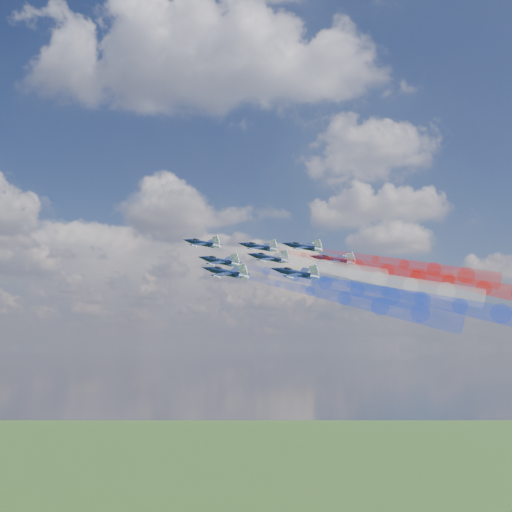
# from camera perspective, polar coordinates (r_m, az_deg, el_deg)

# --- Properties ---
(jet_lead) EXTENTS (17.29, 15.97, 9.87)m
(jet_lead) POSITION_cam_1_polar(r_m,az_deg,el_deg) (160.99, -5.30, 1.26)
(jet_lead) COLOR black
(trail_lead) EXTENTS (43.76, 25.09, 16.89)m
(trail_lead) POSITION_cam_1_polar(r_m,az_deg,el_deg) (145.65, 3.99, -0.49)
(trail_lead) COLOR white
(jet_inner_left) EXTENTS (17.29, 15.97, 9.87)m
(jet_inner_left) POSITION_cam_1_polar(r_m,az_deg,el_deg) (146.51, -3.58, -0.53)
(jet_inner_left) COLOR black
(trail_inner_left) EXTENTS (43.76, 25.09, 16.89)m
(trail_inner_left) POSITION_cam_1_polar(r_m,az_deg,el_deg) (132.34, 6.89, -2.66)
(trail_inner_left) COLOR blue
(jet_inner_right) EXTENTS (17.29, 15.97, 9.87)m
(jet_inner_right) POSITION_cam_1_polar(r_m,az_deg,el_deg) (161.07, 0.31, 0.91)
(jet_inner_right) COLOR black
(trail_inner_right) EXTENTS (43.76, 25.09, 16.89)m
(trail_inner_right) POSITION_cam_1_polar(r_m,az_deg,el_deg) (148.36, 10.04, -0.87)
(trail_inner_right) COLOR red
(jet_outer_left) EXTENTS (17.29, 15.97, 9.87)m
(jet_outer_left) POSITION_cam_1_polar(r_m,az_deg,el_deg) (132.98, -2.97, -1.65)
(jet_outer_left) COLOR black
(trail_outer_left) EXTENTS (43.76, 25.09, 16.89)m
(trail_outer_left) POSITION_cam_1_polar(r_m,az_deg,el_deg) (119.47, 8.74, -4.14)
(trail_outer_left) COLOR blue
(jet_center_third) EXTENTS (17.29, 15.97, 9.87)m
(jet_center_third) POSITION_cam_1_polar(r_m,az_deg,el_deg) (148.72, 1.33, -0.19)
(jet_center_third) COLOR black
(trail_center_third) EXTENTS (43.76, 25.09, 16.89)m
(trail_center_third) POSITION_cam_1_polar(r_m,az_deg,el_deg) (136.80, 12.02, -2.21)
(trail_center_third) COLOR white
(jet_outer_right) EXTENTS (17.29, 15.97, 9.87)m
(jet_outer_right) POSITION_cam_1_polar(r_m,az_deg,el_deg) (164.81, 4.72, 0.92)
(jet_outer_right) COLOR black
(trail_outer_right) EXTENTS (43.76, 25.09, 16.89)m
(trail_outer_right) POSITION_cam_1_polar(r_m,az_deg,el_deg) (154.17, 14.48, -0.80)
(trail_outer_right) COLOR red
(jet_rear_left) EXTENTS (17.29, 15.97, 9.87)m
(jet_rear_left) POSITION_cam_1_polar(r_m,az_deg,el_deg) (135.01, 4.03, -1.73)
(jet_rear_left) COLOR black
(trail_rear_left) EXTENTS (43.76, 25.09, 16.89)m
(trail_rear_left) POSITION_cam_1_polar(r_m,az_deg,el_deg) (124.83, 16.08, -4.07)
(trail_rear_left) COLOR blue
(jet_rear_right) EXTENTS (17.29, 15.97, 9.87)m
(jet_rear_right) POSITION_cam_1_polar(r_m,az_deg,el_deg) (151.04, 7.73, -0.41)
(jet_rear_right) COLOR black
(trail_rear_right) EXTENTS (43.76, 25.09, 16.89)m
(trail_rear_right) POSITION_cam_1_polar(r_m,az_deg,el_deg) (142.23, 18.59, -2.37)
(trail_rear_right) COLOR red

